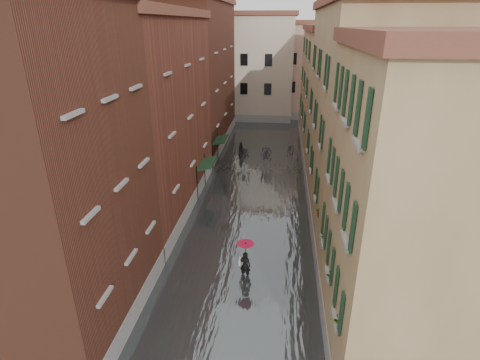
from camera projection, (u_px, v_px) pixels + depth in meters
The scene contains 15 objects.
ground at pixel (234, 298), 17.91m from camera, with size 120.00×120.00×0.00m, color #59595C.
floodwater at pixel (255, 187), 29.78m from camera, with size 10.00×60.00×0.20m, color #42484A.
building_left_near at pixel (45, 183), 14.29m from camera, with size 6.00×8.00×13.00m, color brown.
building_left_mid at pixel (145, 121), 24.46m from camera, with size 6.00×14.00×12.50m, color brown.
building_left_far at pixel (195, 78), 37.91m from camera, with size 6.00×16.00×14.00m, color brown.
building_right_near at pixel (423, 220), 13.12m from camera, with size 6.00×8.00×11.50m, color olive.
building_right_mid at pixel (365, 123), 22.91m from camera, with size 6.00×14.00×13.00m, color tan.
building_right_far at pixel (335, 93), 36.94m from camera, with size 6.00×16.00×11.50m, color olive.
building_end_cream at pixel (247, 68), 50.51m from camera, with size 12.00×9.00×13.00m, color beige.
building_end_pink at pixel (314, 71), 51.60m from camera, with size 10.00×9.00×12.00m, color #CDA790.
awning_near at pixel (207, 164), 27.74m from camera, with size 1.09×2.79×2.80m.
awning_far at pixel (220, 141), 33.37m from camera, with size 1.09×2.80×2.80m.
window_planters at pixel (327, 235), 16.52m from camera, with size 0.59×10.70×0.84m.
pedestrian_main at pixel (245, 257), 18.83m from camera, with size 0.90×0.90×2.06m.
pedestrian_far at pixel (241, 150), 36.41m from camera, with size 0.73×0.57×1.50m, color black.
Camera 1 is at (1.90, -14.20, 12.14)m, focal length 28.00 mm.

